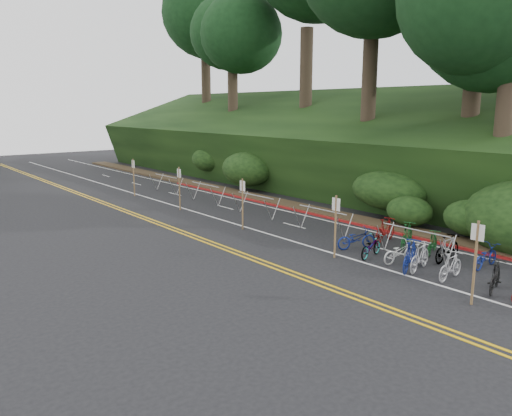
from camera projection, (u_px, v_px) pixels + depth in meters
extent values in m
plane|color=black|center=(441.00, 298.00, 15.56)|extent=(120.00, 120.00, 0.00)
cube|color=gold|center=(207.00, 243.00, 21.88)|extent=(0.12, 80.00, 0.01)
cube|color=gold|center=(212.00, 242.00, 22.06)|extent=(0.12, 80.00, 0.01)
cube|color=silver|center=(262.00, 232.00, 23.81)|extent=(0.12, 80.00, 0.01)
cube|color=silver|center=(323.00, 220.00, 26.39)|extent=(0.12, 80.00, 0.01)
cube|color=silver|center=(394.00, 252.00, 20.52)|extent=(0.10, 1.60, 0.01)
cube|color=silver|center=(294.00, 226.00, 25.10)|extent=(0.10, 1.60, 0.01)
cube|color=silver|center=(225.00, 207.00, 29.69)|extent=(0.10, 1.60, 0.01)
cube|color=silver|center=(175.00, 194.00, 34.27)|extent=(0.10, 1.60, 0.01)
cube|color=silver|center=(136.00, 184.00, 38.86)|extent=(0.10, 1.60, 0.01)
cube|color=silver|center=(106.00, 176.00, 43.44)|extent=(0.10, 1.60, 0.01)
cube|color=maroon|center=(304.00, 212.00, 28.22)|extent=(0.25, 28.00, 0.10)
cube|color=black|center=(287.00, 146.00, 40.10)|extent=(12.32, 44.00, 9.11)
cube|color=#382819|center=(215.00, 188.00, 36.28)|extent=(1.40, 44.00, 0.16)
ellipsoid|color=#284C19|center=(470.00, 218.00, 22.06)|extent=(2.00, 2.80, 1.60)
ellipsoid|color=#284C19|center=(389.00, 190.00, 26.27)|extent=(2.60, 3.64, 2.08)
ellipsoid|color=#284C19|center=(322.00, 170.00, 31.51)|extent=(2.20, 3.08, 1.76)
ellipsoid|color=#284C19|center=(247.00, 169.00, 35.32)|extent=(3.00, 4.20, 2.40)
ellipsoid|color=#284C19|center=(208.00, 159.00, 40.30)|extent=(2.40, 3.36, 1.92)
ellipsoid|color=#284C19|center=(195.00, 147.00, 44.02)|extent=(2.80, 3.92, 2.24)
ellipsoid|color=#284C19|center=(409.00, 211.00, 24.26)|extent=(1.80, 2.52, 1.44)
ellipsoid|color=#284C19|center=(289.00, 155.00, 34.94)|extent=(3.20, 4.48, 2.56)
cylinder|color=#2D2319|center=(503.00, 139.00, 22.80)|extent=(0.84, 0.84, 6.46)
cylinder|color=#2D2319|center=(472.00, 89.00, 26.17)|extent=(0.92, 0.92, 7.95)
cylinder|color=#2D2319|center=(368.00, 101.00, 30.25)|extent=(0.90, 0.90, 7.45)
cylinder|color=#2D2319|center=(306.00, 86.00, 37.66)|extent=(0.95, 0.95, 8.45)
cylinder|color=#2D2319|center=(233.00, 102.00, 43.39)|extent=(0.87, 0.87, 6.96)
ellipsoid|color=black|center=(232.00, 27.00, 42.15)|extent=(9.27, 9.27, 8.81)
cylinder|color=#2D2319|center=(206.00, 91.00, 50.80)|extent=(0.92, 0.92, 7.95)
ellipsoid|color=black|center=(205.00, 16.00, 49.36)|extent=(11.04, 11.04, 10.49)
cylinder|color=#9F9F9F|center=(415.00, 230.00, 19.46)|extent=(0.05, 3.00, 0.05)
cylinder|color=#9F9F9F|center=(443.00, 253.00, 18.34)|extent=(0.58, 0.04, 1.13)
cylinder|color=#9F9F9F|center=(451.00, 251.00, 18.68)|extent=(0.58, 0.04, 1.13)
cylinder|color=#9F9F9F|center=(381.00, 238.00, 20.48)|extent=(0.58, 0.04, 1.13)
cylinder|color=#9F9F9F|center=(389.00, 236.00, 20.82)|extent=(0.58, 0.04, 1.13)
cylinder|color=#9F9F9F|center=(322.00, 210.00, 23.28)|extent=(0.05, 3.00, 0.05)
cylinder|color=#9F9F9F|center=(340.00, 228.00, 22.16)|extent=(0.58, 0.04, 1.13)
cylinder|color=#9F9F9F|center=(349.00, 226.00, 22.50)|extent=(0.58, 0.04, 1.13)
cylinder|color=#9F9F9F|center=(297.00, 218.00, 24.30)|extent=(0.58, 0.04, 1.13)
cylinder|color=#9F9F9F|center=(305.00, 216.00, 24.64)|extent=(0.58, 0.04, 1.13)
cylinder|color=#9F9F9F|center=(255.00, 195.00, 27.11)|extent=(0.05, 3.00, 0.05)
cylinder|color=#9F9F9F|center=(268.00, 210.00, 25.98)|extent=(0.58, 0.04, 1.13)
cylinder|color=#9F9F9F|center=(276.00, 209.00, 26.32)|extent=(0.58, 0.04, 1.13)
cylinder|color=#9F9F9F|center=(236.00, 203.00, 28.12)|extent=(0.58, 0.04, 1.13)
cylinder|color=#9F9F9F|center=(244.00, 201.00, 28.46)|extent=(0.58, 0.04, 1.13)
cylinder|color=#9F9F9F|center=(205.00, 184.00, 30.93)|extent=(0.05, 3.00, 0.05)
cylinder|color=#9F9F9F|center=(214.00, 197.00, 29.80)|extent=(0.58, 0.04, 1.13)
cylinder|color=#9F9F9F|center=(222.00, 196.00, 30.14)|extent=(0.58, 0.04, 1.13)
cylinder|color=#9F9F9F|center=(190.00, 191.00, 31.94)|extent=(0.58, 0.04, 1.13)
cylinder|color=#9F9F9F|center=(197.00, 190.00, 32.28)|extent=(0.58, 0.04, 1.13)
cylinder|color=#9F9F9F|center=(166.00, 176.00, 34.75)|extent=(0.05, 3.00, 0.05)
cylinder|color=#9F9F9F|center=(173.00, 187.00, 33.62)|extent=(0.58, 0.04, 1.13)
cylinder|color=#9F9F9F|center=(180.00, 186.00, 33.96)|extent=(0.58, 0.04, 1.13)
cylinder|color=#9F9F9F|center=(153.00, 182.00, 35.76)|extent=(0.58, 0.04, 1.13)
cylinder|color=#9F9F9F|center=(160.00, 182.00, 36.10)|extent=(0.58, 0.04, 1.13)
cylinder|color=brown|center=(475.00, 263.00, 14.81)|extent=(0.08, 0.08, 2.59)
cube|color=silver|center=(478.00, 232.00, 14.62)|extent=(0.02, 0.40, 0.50)
cylinder|color=brown|center=(335.00, 227.00, 19.50)|extent=(0.08, 0.08, 2.50)
cube|color=silver|center=(336.00, 204.00, 19.32)|extent=(0.02, 0.40, 0.50)
cylinder|color=brown|center=(243.00, 204.00, 24.08)|extent=(0.08, 0.08, 2.50)
cube|color=silver|center=(242.00, 186.00, 23.91)|extent=(0.02, 0.40, 0.50)
cylinder|color=brown|center=(179.00, 189.00, 28.67)|extent=(0.08, 0.08, 2.50)
cube|color=silver|center=(179.00, 173.00, 28.49)|extent=(0.02, 0.40, 0.50)
cylinder|color=brown|center=(134.00, 178.00, 33.26)|extent=(0.08, 0.08, 2.50)
cube|color=silver|center=(133.00, 164.00, 33.08)|extent=(0.02, 0.40, 0.50)
imported|color=navy|center=(410.00, 255.00, 18.09)|extent=(1.15, 1.96, 1.14)
imported|color=black|center=(495.00, 277.00, 16.02)|extent=(0.94, 1.75, 1.01)
imported|color=#9E9EA3|center=(451.00, 266.00, 17.15)|extent=(0.59, 1.66, 0.98)
imported|color=navy|center=(486.00, 256.00, 18.42)|extent=(0.68, 1.72, 0.89)
imported|color=#9E9EA3|center=(420.00, 256.00, 18.08)|extent=(0.90, 1.87, 1.08)
imported|color=slate|center=(447.00, 248.00, 19.16)|extent=(0.59, 1.79, 1.06)
imported|color=beige|center=(399.00, 252.00, 19.02)|extent=(0.75, 1.71, 0.87)
imported|color=#144C1E|center=(433.00, 243.00, 20.16)|extent=(0.96, 1.64, 0.95)
imported|color=slate|center=(371.00, 247.00, 19.75)|extent=(0.93, 1.72, 0.86)
imported|color=#144C1E|center=(407.00, 235.00, 21.03)|extent=(1.13, 1.88, 1.09)
imported|color=navy|center=(356.00, 238.00, 20.88)|extent=(1.20, 1.83, 0.91)
imported|color=maroon|center=(385.00, 230.00, 21.97)|extent=(0.84, 1.86, 1.08)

